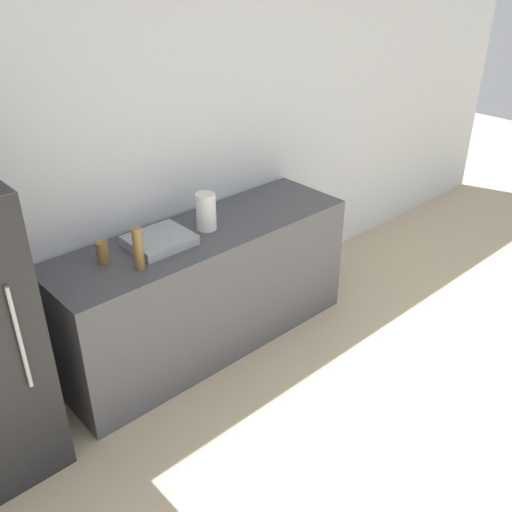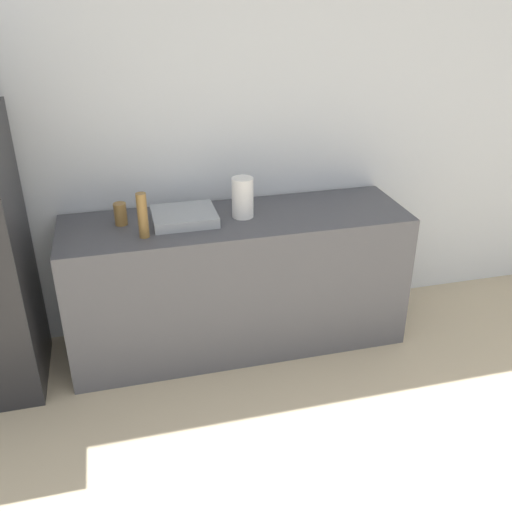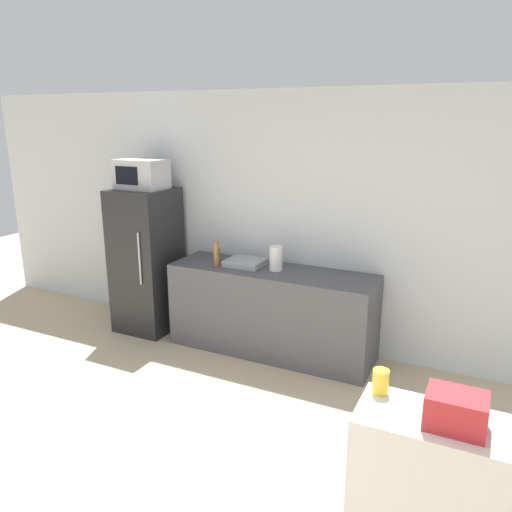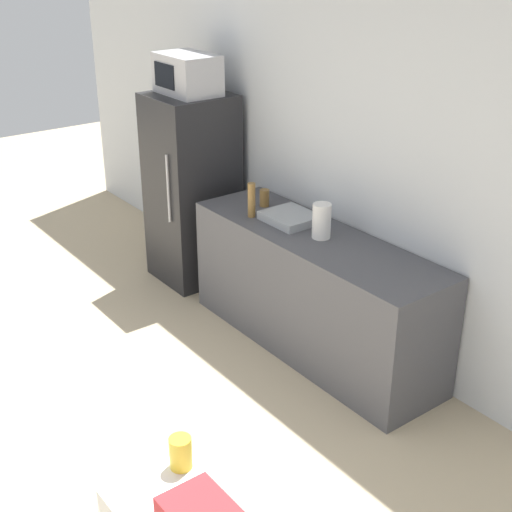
{
  "view_description": "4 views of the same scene",
  "coord_description": "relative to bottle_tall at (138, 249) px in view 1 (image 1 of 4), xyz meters",
  "views": [
    {
      "loc": [
        -1.94,
        0.23,
        2.5
      ],
      "look_at": [
        -0.12,
        2.22,
        1.0
      ],
      "focal_mm": 40.0,
      "sensor_mm": 36.0,
      "label": 1
    },
    {
      "loc": [
        -0.66,
        -0.2,
        2.2
      ],
      "look_at": [
        -0.09,
        2.05,
        1.02
      ],
      "focal_mm": 40.0,
      "sensor_mm": 36.0,
      "label": 2
    },
    {
      "loc": [
        1.92,
        -1.44,
        2.32
      ],
      "look_at": [
        0.2,
        2.09,
        1.23
      ],
      "focal_mm": 35.0,
      "sensor_mm": 36.0,
      "label": 3
    },
    {
      "loc": [
        3.31,
        -0.16,
        2.79
      ],
      "look_at": [
        0.43,
        2.01,
        1.12
      ],
      "focal_mm": 50.0,
      "sensor_mm": 36.0,
      "label": 4
    }
  ],
  "objects": [
    {
      "name": "bottle_short",
      "position": [
        -0.12,
        0.21,
        -0.06
      ],
      "size": [
        0.07,
        0.07,
        0.13
      ],
      "primitive_type": "cylinder",
      "color": "olive",
      "rests_on": "counter"
    },
    {
      "name": "wall_back",
      "position": [
        0.55,
        0.49,
        0.3
      ],
      "size": [
        8.0,
        0.06,
        2.6
      ],
      "primitive_type": "cube",
      "color": "silver",
      "rests_on": "ground_plane"
    },
    {
      "name": "counter",
      "position": [
        0.55,
        0.14,
        -0.56
      ],
      "size": [
        2.08,
        0.61,
        0.87
      ],
      "primitive_type": "cube",
      "color": "#4C4C51",
      "rests_on": "ground_plane"
    },
    {
      "name": "paper_towel_roll",
      "position": [
        0.59,
        0.15,
        -0.01
      ],
      "size": [
        0.13,
        0.13,
        0.24
      ],
      "primitive_type": "cylinder",
      "color": "white",
      "rests_on": "counter"
    },
    {
      "name": "bottle_tall",
      "position": [
        0.0,
        0.0,
        0.0
      ],
      "size": [
        0.06,
        0.06,
        0.25
      ],
      "primitive_type": "cylinder",
      "color": "olive",
      "rests_on": "counter"
    },
    {
      "name": "sink_basin",
      "position": [
        0.24,
        0.16,
        -0.1
      ],
      "size": [
        0.37,
        0.32,
        0.06
      ],
      "primitive_type": "cube",
      "color": "#9EA3A8",
      "rests_on": "counter"
    }
  ]
}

